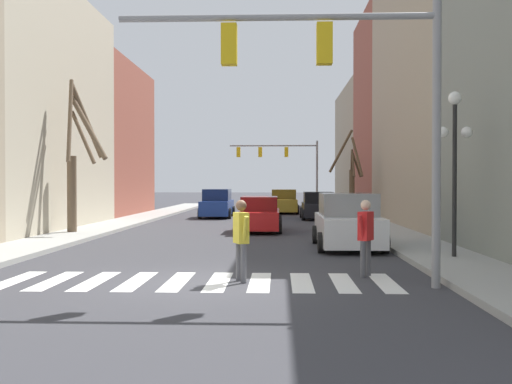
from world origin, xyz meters
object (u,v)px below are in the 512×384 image
(pedestrian_on_left_sidewalk, at_px, (366,231))
(street_tree_left_far, at_px, (77,161))
(car_parked_left_near, at_px, (284,202))
(car_driving_away_lane, at_px, (318,206))
(car_parked_right_near, at_px, (260,215))
(pedestrian_waiting_at_curb, at_px, (241,233))
(street_tree_left_mid, at_px, (351,179))
(traffic_signal_near, at_px, (342,77))
(street_lamp_right_corner, at_px, (455,140))
(traffic_signal_far, at_px, (283,158))
(car_parked_right_far, at_px, (217,204))
(car_parked_right_mid, at_px, (348,223))

(pedestrian_on_left_sidewalk, distance_m, street_tree_left_far, 14.54)
(car_parked_left_near, distance_m, car_driving_away_lane, 6.98)
(pedestrian_on_left_sidewalk, bearing_deg, car_parked_right_near, -136.30)
(car_parked_right_near, xyz_separation_m, pedestrian_on_left_sidewalk, (2.84, -12.70, 0.31))
(pedestrian_waiting_at_curb, height_order, street_tree_left_mid, street_tree_left_mid)
(traffic_signal_near, relative_size, street_tree_left_far, 1.06)
(street_lamp_right_corner, xyz_separation_m, pedestrian_waiting_at_curb, (-5.58, -3.51, -2.25))
(traffic_signal_near, bearing_deg, car_driving_away_lane, 87.45)
(car_parked_right_near, xyz_separation_m, street_tree_left_far, (-7.33, -2.50, 2.31))
(street_tree_left_mid, bearing_deg, pedestrian_waiting_at_curb, -102.97)
(car_parked_left_near, relative_size, street_tree_left_far, 0.71)
(traffic_signal_far, height_order, car_parked_right_far, traffic_signal_far)
(traffic_signal_far, bearing_deg, traffic_signal_near, -88.60)
(car_driving_away_lane, relative_size, street_tree_left_far, 0.67)
(street_tree_left_mid, bearing_deg, car_parked_right_mid, -97.29)
(car_parked_right_far, xyz_separation_m, street_tree_left_far, (-4.35, -13.00, 2.22))
(car_parked_right_mid, xyz_separation_m, pedestrian_on_left_sidewalk, (-0.28, -5.99, 0.20))
(traffic_signal_far, height_order, pedestrian_waiting_at_curb, traffic_signal_far)
(street_tree_left_far, distance_m, street_tree_left_mid, 16.19)
(traffic_signal_far, relative_size, street_tree_left_far, 1.20)
(car_parked_right_mid, distance_m, street_tree_left_mid, 14.90)
(car_parked_right_near, xyz_separation_m, car_parked_right_mid, (3.12, -6.71, 0.11))
(traffic_signal_far, height_order, pedestrian_on_left_sidewalk, traffic_signal_far)
(car_parked_right_near, distance_m, car_parked_left_near, 15.70)
(car_driving_away_lane, relative_size, pedestrian_waiting_at_curb, 2.32)
(car_parked_left_near, bearing_deg, street_tree_left_far, 154.86)
(traffic_signal_far, xyz_separation_m, car_parked_right_near, (-1.20, -24.23, -3.54))
(traffic_signal_near, distance_m, car_parked_right_near, 14.74)
(pedestrian_waiting_at_curb, distance_m, street_tree_left_mid, 22.16)
(traffic_signal_far, bearing_deg, car_parked_right_near, -92.83)
(traffic_signal_near, distance_m, street_tree_left_far, 15.05)
(street_lamp_right_corner, bearing_deg, car_parked_left_near, 99.75)
(street_lamp_right_corner, bearing_deg, street_tree_left_far, 149.71)
(car_driving_away_lane, xyz_separation_m, street_tree_left_far, (-10.49, -11.46, 2.28))
(car_driving_away_lane, bearing_deg, pedestrian_on_left_sidewalk, 179.14)
(street_tree_left_mid, bearing_deg, street_tree_left_far, -139.62)
(street_lamp_right_corner, distance_m, street_tree_left_far, 14.99)
(traffic_signal_near, bearing_deg, street_tree_left_far, 129.13)
(car_parked_right_near, bearing_deg, pedestrian_on_left_sidewalk, -167.40)
(car_parked_right_near, height_order, pedestrian_on_left_sidewalk, pedestrian_on_left_sidewalk)
(car_driving_away_lane, bearing_deg, car_parked_right_near, 160.55)
(car_parked_right_near, bearing_deg, street_lamp_right_corner, -150.84)
(car_parked_right_mid, distance_m, car_parked_left_near, 22.45)
(pedestrian_on_left_sidewalk, bearing_deg, street_tree_left_far, -104.01)
(traffic_signal_near, height_order, pedestrian_on_left_sidewalk, traffic_signal_near)
(car_parked_right_near, distance_m, car_driving_away_lane, 9.51)
(car_parked_right_far, bearing_deg, traffic_signal_near, 11.74)
(car_parked_left_near, bearing_deg, traffic_signal_near, -178.19)
(car_parked_right_mid, relative_size, car_driving_away_lane, 1.12)
(car_parked_right_near, xyz_separation_m, car_parked_right_far, (-2.98, 10.50, 0.09))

